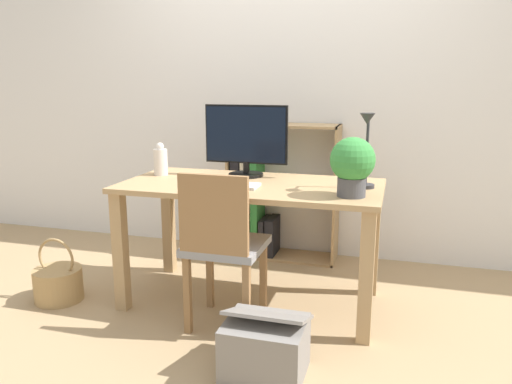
{
  "coord_description": "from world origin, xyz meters",
  "views": [
    {
      "loc": [
        0.81,
        -2.7,
        1.31
      ],
      "look_at": [
        0.0,
        0.1,
        0.66
      ],
      "focal_mm": 35.0,
      "sensor_mm": 36.0,
      "label": 1
    }
  ],
  "objects_px": {
    "monitor": "(246,138)",
    "storage_box": "(265,346)",
    "desk_lamp": "(367,143)",
    "chair": "(222,243)",
    "vase": "(161,161)",
    "potted_plant": "(352,164)",
    "basket": "(58,283)",
    "bookshelf": "(264,200)",
    "keyboard": "(228,185)"
  },
  "relations": [
    {
      "from": "monitor",
      "to": "storage_box",
      "type": "xyz_separation_m",
      "value": [
        0.38,
        -0.94,
        -0.83
      ]
    },
    {
      "from": "desk_lamp",
      "to": "chair",
      "type": "height_order",
      "value": "desk_lamp"
    },
    {
      "from": "vase",
      "to": "potted_plant",
      "type": "xyz_separation_m",
      "value": [
        1.21,
        -0.27,
        0.08
      ]
    },
    {
      "from": "desk_lamp",
      "to": "potted_plant",
      "type": "distance_m",
      "value": 0.21
    },
    {
      "from": "desk_lamp",
      "to": "potted_plant",
      "type": "height_order",
      "value": "desk_lamp"
    },
    {
      "from": "monitor",
      "to": "vase",
      "type": "relative_size",
      "value": 2.55
    },
    {
      "from": "monitor",
      "to": "potted_plant",
      "type": "bearing_deg",
      "value": -29.5
    },
    {
      "from": "vase",
      "to": "monitor",
      "type": "bearing_deg",
      "value": 13.0
    },
    {
      "from": "potted_plant",
      "to": "chair",
      "type": "bearing_deg",
      "value": -163.31
    },
    {
      "from": "basket",
      "to": "storage_box",
      "type": "relative_size",
      "value": 1.07
    },
    {
      "from": "monitor",
      "to": "storage_box",
      "type": "relative_size",
      "value": 1.42
    },
    {
      "from": "desk_lamp",
      "to": "potted_plant",
      "type": "bearing_deg",
      "value": -106.95
    },
    {
      "from": "bookshelf",
      "to": "storage_box",
      "type": "xyz_separation_m",
      "value": [
        0.43,
        -1.54,
        -0.29
      ]
    },
    {
      "from": "keyboard",
      "to": "potted_plant",
      "type": "bearing_deg",
      "value": -5.1
    },
    {
      "from": "bookshelf",
      "to": "monitor",
      "type": "bearing_deg",
      "value": -85.25
    },
    {
      "from": "potted_plant",
      "to": "vase",
      "type": "bearing_deg",
      "value": 167.54
    },
    {
      "from": "desk_lamp",
      "to": "bookshelf",
      "type": "relative_size",
      "value": 0.41
    },
    {
      "from": "storage_box",
      "to": "keyboard",
      "type": "bearing_deg",
      "value": 122.23
    },
    {
      "from": "basket",
      "to": "desk_lamp",
      "type": "bearing_deg",
      "value": 10.15
    },
    {
      "from": "keyboard",
      "to": "bookshelf",
      "type": "bearing_deg",
      "value": 92.64
    },
    {
      "from": "bookshelf",
      "to": "desk_lamp",
      "type": "bearing_deg",
      "value": -45.74
    },
    {
      "from": "monitor",
      "to": "chair",
      "type": "bearing_deg",
      "value": -85.27
    },
    {
      "from": "monitor",
      "to": "storage_box",
      "type": "distance_m",
      "value": 1.31
    },
    {
      "from": "desk_lamp",
      "to": "basket",
      "type": "height_order",
      "value": "desk_lamp"
    },
    {
      "from": "bookshelf",
      "to": "basket",
      "type": "bearing_deg",
      "value": -131.21
    },
    {
      "from": "keyboard",
      "to": "vase",
      "type": "bearing_deg",
      "value": 158.31
    },
    {
      "from": "monitor",
      "to": "vase",
      "type": "bearing_deg",
      "value": -167.0
    },
    {
      "from": "desk_lamp",
      "to": "keyboard",
      "type": "bearing_deg",
      "value": -171.05
    },
    {
      "from": "monitor",
      "to": "vase",
      "type": "height_order",
      "value": "monitor"
    },
    {
      "from": "desk_lamp",
      "to": "chair",
      "type": "distance_m",
      "value": 0.93
    },
    {
      "from": "bookshelf",
      "to": "basket",
      "type": "xyz_separation_m",
      "value": [
        -0.99,
        -1.13,
        -0.32
      ]
    },
    {
      "from": "bookshelf",
      "to": "basket",
      "type": "relative_size",
      "value": 2.56
    },
    {
      "from": "keyboard",
      "to": "potted_plant",
      "type": "height_order",
      "value": "potted_plant"
    },
    {
      "from": "keyboard",
      "to": "bookshelf",
      "type": "relative_size",
      "value": 0.35
    },
    {
      "from": "potted_plant",
      "to": "bookshelf",
      "type": "xyz_separation_m",
      "value": [
        -0.73,
        0.99,
        -0.47
      ]
    },
    {
      "from": "vase",
      "to": "desk_lamp",
      "type": "xyz_separation_m",
      "value": [
        1.26,
        -0.09,
        0.16
      ]
    },
    {
      "from": "keyboard",
      "to": "storage_box",
      "type": "relative_size",
      "value": 0.95
    },
    {
      "from": "monitor",
      "to": "basket",
      "type": "distance_m",
      "value": 1.44
    },
    {
      "from": "keyboard",
      "to": "desk_lamp",
      "type": "xyz_separation_m",
      "value": [
        0.75,
        0.12,
        0.25
      ]
    },
    {
      "from": "vase",
      "to": "chair",
      "type": "height_order",
      "value": "vase"
    },
    {
      "from": "desk_lamp",
      "to": "potted_plant",
      "type": "relative_size",
      "value": 1.36
    },
    {
      "from": "bookshelf",
      "to": "vase",
      "type": "bearing_deg",
      "value": -123.17
    },
    {
      "from": "keyboard",
      "to": "storage_box",
      "type": "height_order",
      "value": "keyboard"
    },
    {
      "from": "vase",
      "to": "potted_plant",
      "type": "height_order",
      "value": "potted_plant"
    },
    {
      "from": "storage_box",
      "to": "potted_plant",
      "type": "bearing_deg",
      "value": 60.97
    },
    {
      "from": "keyboard",
      "to": "storage_box",
      "type": "bearing_deg",
      "value": -57.77
    },
    {
      "from": "desk_lamp",
      "to": "bookshelf",
      "type": "height_order",
      "value": "desk_lamp"
    },
    {
      "from": "keyboard",
      "to": "desk_lamp",
      "type": "distance_m",
      "value": 0.79
    },
    {
      "from": "basket",
      "to": "vase",
      "type": "bearing_deg",
      "value": 38.19
    },
    {
      "from": "chair",
      "to": "basket",
      "type": "height_order",
      "value": "chair"
    }
  ]
}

